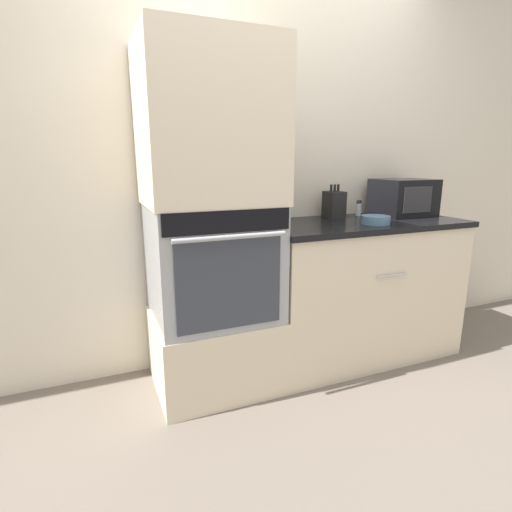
{
  "coord_description": "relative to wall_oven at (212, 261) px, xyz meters",
  "views": [
    {
      "loc": [
        -0.93,
        -1.76,
        1.28
      ],
      "look_at": [
        -0.11,
        0.21,
        0.77
      ],
      "focal_mm": 28.0,
      "sensor_mm": 36.0,
      "label": 1
    }
  ],
  "objects": [
    {
      "name": "knife_block",
      "position": [
        0.89,
        0.17,
        0.26
      ],
      "size": [
        0.11,
        0.13,
        0.22
      ],
      "color": "black",
      "rests_on": "counter_unit"
    },
    {
      "name": "counter_unit",
      "position": [
        0.99,
        0.0,
        -0.28
      ],
      "size": [
        1.32,
        0.63,
        0.91
      ],
      "color": "beige",
      "rests_on": "ground_plane"
    },
    {
      "name": "wall_oven",
      "position": [
        0.0,
        0.0,
        0.0
      ],
      "size": [
        0.65,
        0.64,
        0.63
      ],
      "color": "#9EA0A5",
      "rests_on": "oven_cabinet_base"
    },
    {
      "name": "condiment_jar_near",
      "position": [
        1.11,
        0.2,
        0.22
      ],
      "size": [
        0.04,
        0.04,
        0.11
      ],
      "color": "silver",
      "rests_on": "counter_unit"
    },
    {
      "name": "ground_plane",
      "position": [
        0.34,
        -0.3,
        -0.74
      ],
      "size": [
        12.0,
        12.0,
        0.0
      ],
      "primitive_type": "plane",
      "color": "#6B6056"
    },
    {
      "name": "bowl",
      "position": [
        0.98,
        -0.14,
        0.19
      ],
      "size": [
        0.17,
        0.17,
        0.05
      ],
      "color": "#517599",
      "rests_on": "counter_unit"
    },
    {
      "name": "microwave",
      "position": [
        1.39,
        0.09,
        0.29
      ],
      "size": [
        0.37,
        0.32,
        0.25
      ],
      "color": "black",
      "rests_on": "counter_unit"
    },
    {
      "name": "oven_cabinet_base",
      "position": [
        -0.0,
        0.0,
        -0.53
      ],
      "size": [
        0.68,
        0.6,
        0.42
      ],
      "color": "beige",
      "rests_on": "ground_plane"
    },
    {
      "name": "condiment_jar_mid",
      "position": [
        0.42,
        0.1,
        0.21
      ],
      "size": [
        0.06,
        0.06,
        0.09
      ],
      "color": "silver",
      "rests_on": "counter_unit"
    },
    {
      "name": "oven_cabinet_upper",
      "position": [
        -0.0,
        0.0,
        0.71
      ],
      "size": [
        0.68,
        0.6,
        0.8
      ],
      "color": "beige",
      "rests_on": "wall_oven"
    },
    {
      "name": "wall_back",
      "position": [
        0.34,
        0.33,
        0.51
      ],
      "size": [
        8.0,
        0.05,
        2.5
      ],
      "color": "beige",
      "rests_on": "ground_plane"
    }
  ]
}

